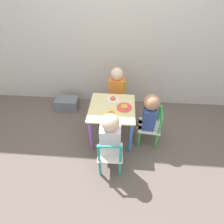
% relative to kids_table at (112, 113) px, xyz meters
% --- Properties ---
extents(ground_plane, '(6.00, 6.00, 0.00)m').
position_rel_kids_table_xyz_m(ground_plane, '(0.00, 0.00, -0.41)').
color(ground_plane, '#5B514C').
extents(house_wall, '(6.00, 0.06, 2.60)m').
position_rel_kids_table_xyz_m(house_wall, '(0.00, 0.81, 0.89)').
color(house_wall, beige).
rests_on(house_wall, ground_plane).
extents(kids_table, '(0.53, 0.53, 0.50)m').
position_rel_kids_table_xyz_m(kids_table, '(0.00, 0.00, 0.00)').
color(kids_table, beige).
rests_on(kids_table, ground_plane).
extents(chair_yellow, '(0.28, 0.28, 0.51)m').
position_rel_kids_table_xyz_m(chair_yellow, '(0.03, 0.48, -0.16)').
color(chair_yellow, silver).
rests_on(chair_yellow, ground_plane).
extents(chair_green, '(0.28, 0.28, 0.51)m').
position_rel_kids_table_xyz_m(chair_green, '(0.48, -0.04, -0.16)').
color(chair_green, silver).
rests_on(chair_green, ground_plane).
extents(chair_teal, '(0.27, 0.27, 0.51)m').
position_rel_kids_table_xyz_m(chair_teal, '(0.02, -0.48, -0.16)').
color(chair_teal, silver).
rests_on(chair_teal, ground_plane).
extents(child_back, '(0.21, 0.22, 0.77)m').
position_rel_kids_table_xyz_m(child_back, '(0.03, 0.42, 0.05)').
color(child_back, '#7A6B5B').
rests_on(child_back, ground_plane).
extents(child_right, '(0.23, 0.21, 0.72)m').
position_rel_kids_table_xyz_m(child_right, '(0.42, -0.04, 0.03)').
color(child_right, '#7A6B5B').
rests_on(child_right, ground_plane).
extents(child_front, '(0.21, 0.22, 0.77)m').
position_rel_kids_table_xyz_m(child_front, '(0.02, -0.42, 0.05)').
color(child_front, '#38383D').
rests_on(child_front, ground_plane).
extents(plate_back, '(0.15, 0.15, 0.03)m').
position_rel_kids_table_xyz_m(plate_back, '(0.00, 0.14, 0.10)').
color(plate_back, white).
rests_on(plate_back, kids_table).
extents(plate_right, '(0.17, 0.17, 0.03)m').
position_rel_kids_table_xyz_m(plate_right, '(0.14, 0.00, 0.10)').
color(plate_right, '#E54C47').
rests_on(plate_right, kids_table).
extents(plate_front, '(0.19, 0.19, 0.03)m').
position_rel_kids_table_xyz_m(plate_front, '(-0.00, -0.14, 0.10)').
color(plate_front, '#EADB66').
rests_on(plate_front, kids_table).
extents(storage_bin, '(0.34, 0.21, 0.18)m').
position_rel_kids_table_xyz_m(storage_bin, '(-0.74, 0.52, -0.32)').
color(storage_bin, slate).
rests_on(storage_bin, ground_plane).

